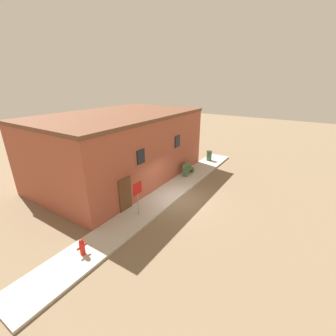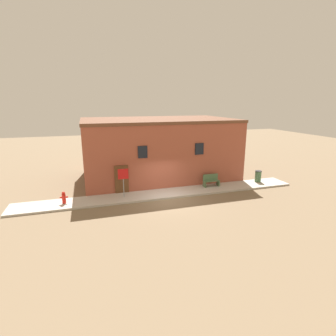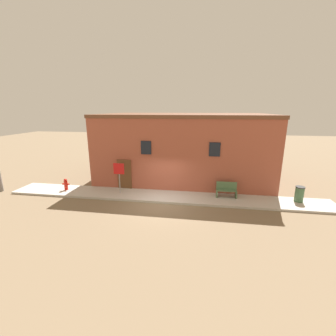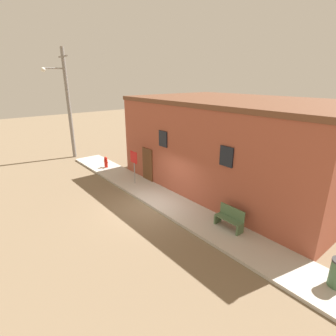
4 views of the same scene
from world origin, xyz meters
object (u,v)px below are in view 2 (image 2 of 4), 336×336
object	(u,v)px
bench	(211,181)
trash_bin	(258,176)
fire_hydrant	(64,198)
stop_sign	(123,177)

from	to	relation	value
bench	trash_bin	world-z (taller)	bench
fire_hydrant	stop_sign	bearing A→B (deg)	-0.34
fire_hydrant	trash_bin	size ratio (longest dim) A/B	0.84
fire_hydrant	bench	distance (m)	10.90
bench	trash_bin	distance (m)	4.28
stop_sign	bench	size ratio (longest dim) A/B	1.60
fire_hydrant	stop_sign	world-z (taller)	stop_sign
bench	trash_bin	bearing A→B (deg)	-1.51
stop_sign	trash_bin	size ratio (longest dim) A/B	2.15
fire_hydrant	trash_bin	distance (m)	15.18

